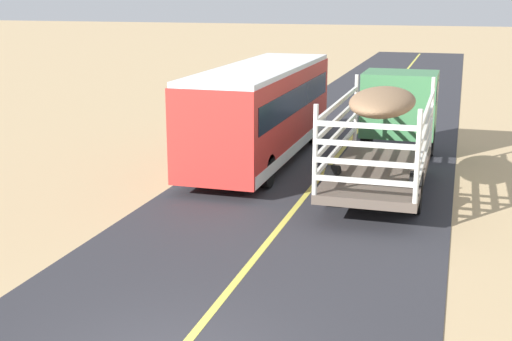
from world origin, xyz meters
The scene contains 2 objects.
livestock_truck centered at (1.97, 13.49, 1.79)m, with size 2.53×9.70×3.02m.
bus centered at (-2.39, 13.38, 1.75)m, with size 2.54×10.00×3.21m.
Camera 1 is at (3.98, -8.30, 5.53)m, focal length 47.57 mm.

